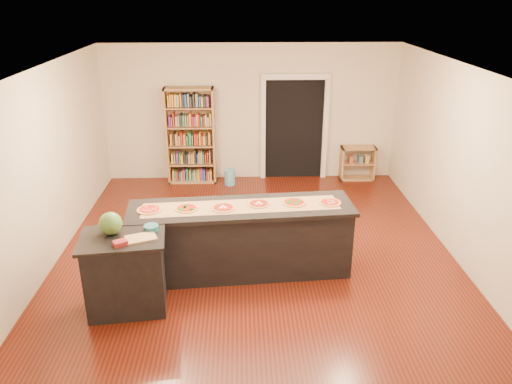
{
  "coord_description": "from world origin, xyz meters",
  "views": [
    {
      "loc": [
        -0.22,
        -6.61,
        3.81
      ],
      "look_at": [
        0.0,
        0.2,
        1.0
      ],
      "focal_mm": 35.0,
      "sensor_mm": 36.0,
      "label": 1
    }
  ],
  "objects_px": {
    "watermelon": "(111,223)",
    "low_shelf": "(357,163)",
    "bookshelf": "(191,136)",
    "side_counter": "(126,273)",
    "waste_bin": "(230,177)",
    "kitchen_island": "(242,239)"
  },
  "relations": [
    {
      "from": "side_counter",
      "to": "bookshelf",
      "type": "relative_size",
      "value": 0.52
    },
    {
      "from": "low_shelf",
      "to": "kitchen_island",
      "type": "bearing_deg",
      "value": -123.99
    },
    {
      "from": "side_counter",
      "to": "kitchen_island",
      "type": "bearing_deg",
      "value": 22.86
    },
    {
      "from": "side_counter",
      "to": "bookshelf",
      "type": "height_order",
      "value": "bookshelf"
    },
    {
      "from": "watermelon",
      "to": "low_shelf",
      "type": "bearing_deg",
      "value": 47.39
    },
    {
      "from": "bookshelf",
      "to": "side_counter",
      "type": "bearing_deg",
      "value": -95.58
    },
    {
      "from": "side_counter",
      "to": "waste_bin",
      "type": "relative_size",
      "value": 3.16
    },
    {
      "from": "bookshelf",
      "to": "waste_bin",
      "type": "xyz_separation_m",
      "value": [
        0.78,
        -0.22,
        -0.82
      ]
    },
    {
      "from": "kitchen_island",
      "to": "waste_bin",
      "type": "relative_size",
      "value": 9.57
    },
    {
      "from": "kitchen_island",
      "to": "side_counter",
      "type": "height_order",
      "value": "kitchen_island"
    },
    {
      "from": "waste_bin",
      "to": "side_counter",
      "type": "bearing_deg",
      "value": -106.02
    },
    {
      "from": "kitchen_island",
      "to": "watermelon",
      "type": "height_order",
      "value": "watermelon"
    },
    {
      "from": "side_counter",
      "to": "waste_bin",
      "type": "xyz_separation_m",
      "value": [
        1.22,
        4.25,
        -0.35
      ]
    },
    {
      "from": "kitchen_island",
      "to": "waste_bin",
      "type": "bearing_deg",
      "value": 89.1
    },
    {
      "from": "kitchen_island",
      "to": "low_shelf",
      "type": "relative_size",
      "value": 4.32
    },
    {
      "from": "low_shelf",
      "to": "watermelon",
      "type": "bearing_deg",
      "value": -132.61
    },
    {
      "from": "waste_bin",
      "to": "watermelon",
      "type": "xyz_separation_m",
      "value": [
        -1.36,
        -4.17,
        0.99
      ]
    },
    {
      "from": "watermelon",
      "to": "waste_bin",
      "type": "bearing_deg",
      "value": 71.95
    },
    {
      "from": "bookshelf",
      "to": "low_shelf",
      "type": "xyz_separation_m",
      "value": [
        3.48,
        0.02,
        -0.63
      ]
    },
    {
      "from": "kitchen_island",
      "to": "side_counter",
      "type": "xyz_separation_m",
      "value": [
        -1.45,
        -0.83,
        -0.0
      ]
    },
    {
      "from": "side_counter",
      "to": "low_shelf",
      "type": "distance_m",
      "value": 5.96
    },
    {
      "from": "kitchen_island",
      "to": "side_counter",
      "type": "distance_m",
      "value": 1.67
    }
  ]
}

